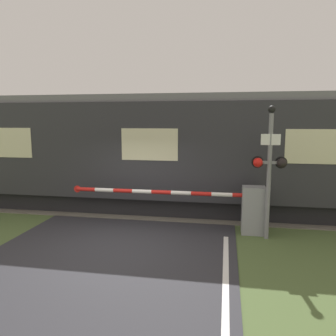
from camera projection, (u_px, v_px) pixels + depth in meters
ground_plane at (119, 245)px, 8.01m from camera, size 80.00×80.00×0.00m
track_bed at (152, 206)px, 11.56m from camera, size 36.00×3.20×0.13m
train at (159, 152)px, 11.23m from camera, size 17.23×2.88×3.83m
crossing_barrier at (239, 207)px, 8.82m from camera, size 5.42×0.44×1.29m
signal_post at (269, 165)px, 8.20m from camera, size 0.87×0.26×3.39m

